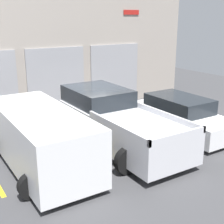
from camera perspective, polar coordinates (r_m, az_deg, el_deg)
The scene contains 8 objects.
ground_plane at distance 12.14m, azimuth -3.42°, elevation -3.41°, with size 28.00×28.00×0.00m, color #3D3D3F.
shophouse_building at distance 14.41m, azimuth -10.16°, elevation 11.51°, with size 14.03×0.68×5.95m.
pickup_truck at distance 10.58m, azimuth 0.65°, elevation -1.67°, with size 2.55×5.48×1.76m.
sedan_white at distance 12.13m, azimuth 12.27°, elevation -0.64°, with size 2.13×4.37×1.36m.
sedan_side at distance 9.19m, azimuth -13.00°, elevation -4.51°, with size 2.26×4.81×1.70m.
parking_stripe_left at distance 10.03m, azimuth -5.17°, elevation -7.94°, with size 0.12×2.20×0.01m, color gold.
parking_stripe_centre at distance 11.43m, azimuth 7.21°, elevation -4.80°, with size 0.12×2.20×0.01m, color gold.
parking_stripe_right at distance 13.27m, azimuth 16.46°, elevation -2.29°, with size 0.12×2.20×0.01m, color gold.
Camera 1 is at (-5.48, -9.99, 4.20)m, focal length 50.00 mm.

